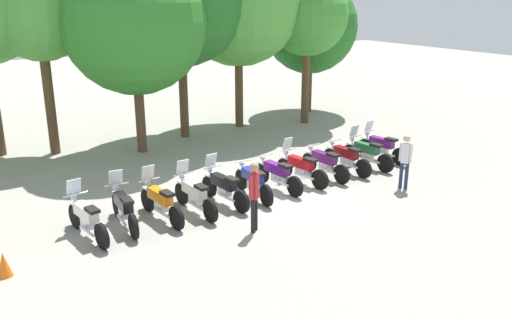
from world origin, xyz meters
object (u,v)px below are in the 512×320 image
Objects in this scene: motorcycle_2 at (160,201)px; tree_3 at (134,22)px; motorcycle_7 at (301,167)px; motorcycle_8 at (324,162)px; tree_7 at (310,26)px; motorcycle_11 at (382,146)px; motorcycle_9 at (346,157)px; motorcycle_5 at (253,181)px; motorcycle_10 at (367,152)px; traffic_cone at (4,265)px; tree_2 at (39,14)px; person_1 at (254,191)px; tree_6 at (307,15)px; person_0 at (405,157)px; tree_5 at (238,2)px; motorcycle_0 at (86,218)px; motorcycle_1 at (124,208)px; motorcycle_4 at (224,187)px; motorcycle_3 at (194,195)px; motorcycle_6 at (277,174)px.

tree_3 is at bearing -22.86° from motorcycle_2.
motorcycle_7 is 0.98m from motorcycle_8.
tree_7 reaches higher than motorcycle_8.
motorcycle_9 is at bearing 91.37° from motorcycle_11.
motorcycle_10 is at bearing -82.48° from motorcycle_5.
traffic_cone is at bearing 102.32° from motorcycle_5.
tree_2 reaches higher than motorcycle_5.
person_1 is at bearing -144.88° from motorcycle_2.
person_0 is at bearing -105.92° from tree_6.
tree_5 reaches higher than tree_6.
motorcycle_10 is at bearing -95.79° from motorcycle_0.
motorcycle_9 is at bearing -103.69° from person_0.
traffic_cone is (-12.67, -2.04, -0.24)m from motorcycle_11.
motorcycle_2 is (0.96, -0.06, 0.00)m from motorcycle_1.
tree_3 is at bearing 17.53° from motorcycle_7.
motorcycle_0 is 8.77m from motorcycle_9.
person_1 is at bearing 111.00° from motorcycle_9.
person_1 is at bearing -89.25° from tree_3.
tree_3 reaches higher than motorcycle_4.
tree_3 is at bearing 38.15° from motorcycle_10.
motorcycle_4 is (3.89, 0.21, 0.00)m from motorcycle_0.
tree_7 is at bearing -137.38° from person_0.
motorcycle_5 is (2.92, 0.15, -0.01)m from motorcycle_2.
tree_5 is at bearing -12.43° from motorcycle_8.
tree_7 reaches higher than traffic_cone.
motorcycle_0 is at bearing -137.12° from tree_5.
motorcycle_4 is 1.00× the size of motorcycle_8.
tree_5 is at bearing -42.60° from motorcycle_1.
tree_5 is at bearing -113.55° from person_0.
traffic_cone is at bearing 89.34° from motorcycle_7.
person_0 reaches higher than motorcycle_5.
tree_3 is at bearing -26.86° from tree_2.
motorcycle_5 is 0.30× the size of tree_3.
motorcycle_7 is (1.93, 0.30, 0.01)m from motorcycle_5.
tree_5 is 14.87× the size of traffic_cone.
motorcycle_1 and motorcycle_11 have the same top height.
motorcycle_8 is 1.00× the size of motorcycle_9.
motorcycle_3 is at bearing -125.94° from tree_5.
motorcycle_0 is 4.87m from motorcycle_5.
motorcycle_9 is 11.77m from tree_2.
person_1 is at bearing -131.27° from tree_7.
motorcycle_9 is (8.75, 0.67, -0.01)m from motorcycle_0.
person_0 is at bearing 140.93° from motorcycle_11.
motorcycle_6 is 3.89m from motorcycle_10.
tree_6 is at bearing -129.30° from tree_7.
motorcycle_3 is at bearing -138.95° from tree_7.
motorcycle_5 is 10.07m from tree_5.
tree_3 reaches higher than motorcycle_5.
tree_6 is at bearing -62.23° from motorcycle_2.
person_0 is (0.49, -2.15, 0.50)m from motorcycle_9.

